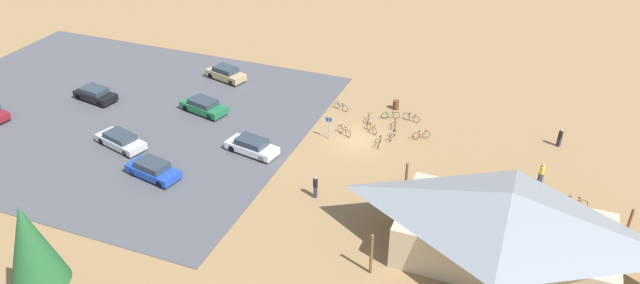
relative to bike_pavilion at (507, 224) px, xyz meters
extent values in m
plane|color=#937047|center=(13.63, -11.19, -2.93)|extent=(160.00, 160.00, 0.00)
cube|color=#4C4C51|center=(37.60, -7.33, -2.91)|extent=(39.01, 31.14, 0.05)
cube|color=#C6B28E|center=(0.00, 0.00, -1.39)|extent=(13.40, 6.96, 3.09)
pyramid|color=gray|center=(0.00, 0.00, 1.28)|extent=(15.46, 9.03, 2.25)
cylinder|color=brown|center=(-7.58, -4.36, -1.39)|extent=(0.20, 0.20, 3.09)
cylinder|color=brown|center=(7.58, -4.36, -1.39)|extent=(0.20, 0.20, 3.09)
cylinder|color=brown|center=(7.58, 4.36, -1.39)|extent=(0.20, 0.20, 3.09)
cylinder|color=brown|center=(12.00, -18.01, -2.48)|extent=(0.60, 0.60, 0.90)
cylinder|color=#99999E|center=(16.05, -10.47, -1.83)|extent=(0.08, 0.08, 2.20)
cube|color=#1959B2|center=(16.05, -10.47, -1.03)|extent=(0.56, 0.04, 0.40)
cone|color=#235B2D|center=(23.75, 14.87, 2.68)|extent=(3.23, 3.23, 5.26)
torus|color=black|center=(-4.99, -7.92, -2.58)|extent=(0.71, 0.11, 0.71)
torus|color=black|center=(-3.92, -8.02, -2.58)|extent=(0.71, 0.11, 0.71)
cylinder|color=red|center=(-4.45, -7.97, -2.46)|extent=(0.98, 0.13, 0.04)
cylinder|color=red|center=(-4.64, -7.95, -2.37)|extent=(0.04, 0.04, 0.42)
cube|color=black|center=(-4.64, -7.95, -2.16)|extent=(0.21, 0.10, 0.05)
cylinder|color=red|center=(-4.03, -8.01, -2.33)|extent=(0.04, 0.04, 0.50)
cylinder|color=black|center=(-4.03, -8.01, -2.07)|extent=(0.08, 0.48, 0.03)
torus|color=black|center=(14.54, -11.33, -2.57)|extent=(0.66, 0.40, 0.74)
torus|color=black|center=(15.42, -11.82, -2.57)|extent=(0.66, 0.40, 0.74)
cylinder|color=#722D9E|center=(14.98, -11.57, -2.44)|extent=(0.82, 0.48, 0.04)
cylinder|color=#722D9E|center=(14.82, -11.49, -2.33)|extent=(0.04, 0.04, 0.47)
cube|color=black|center=(14.82, -11.49, -2.09)|extent=(0.21, 0.17, 0.05)
cylinder|color=#722D9E|center=(15.33, -11.77, -2.34)|extent=(0.04, 0.04, 0.45)
cylinder|color=black|center=(15.33, -11.77, -2.11)|extent=(0.26, 0.43, 0.03)
torus|color=black|center=(11.60, -11.47, -2.59)|extent=(0.12, 0.69, 0.69)
torus|color=black|center=(11.48, -10.45, -2.59)|extent=(0.12, 0.69, 0.69)
cylinder|color=yellow|center=(11.54, -10.96, -2.47)|extent=(0.15, 0.94, 0.04)
cylinder|color=yellow|center=(11.57, -11.15, -2.40)|extent=(0.04, 0.04, 0.38)
cube|color=black|center=(11.57, -11.15, -2.20)|extent=(0.10, 0.21, 0.05)
cylinder|color=yellow|center=(11.49, -10.55, -2.34)|extent=(0.04, 0.04, 0.50)
cylinder|color=black|center=(11.49, -10.55, -2.09)|extent=(0.48, 0.09, 0.03)
torus|color=black|center=(11.22, -14.89, -2.59)|extent=(0.21, 0.68, 0.69)
torus|color=black|center=(10.98, -13.95, -2.59)|extent=(0.21, 0.68, 0.69)
cylinder|color=black|center=(11.10, -14.42, -2.48)|extent=(0.26, 0.88, 0.04)
cylinder|color=black|center=(11.14, -14.59, -2.40)|extent=(0.04, 0.04, 0.39)
cube|color=black|center=(11.14, -14.59, -2.20)|extent=(0.13, 0.21, 0.05)
cylinder|color=black|center=(11.00, -14.04, -2.37)|extent=(0.04, 0.04, 0.43)
cylinder|color=black|center=(11.00, -14.04, -2.16)|extent=(0.47, 0.15, 0.03)
torus|color=black|center=(13.55, -14.05, -2.60)|extent=(0.19, 0.66, 0.67)
torus|color=black|center=(13.77, -14.99, -2.60)|extent=(0.19, 0.66, 0.67)
cylinder|color=silver|center=(13.66, -14.52, -2.49)|extent=(0.23, 0.87, 0.04)
cylinder|color=silver|center=(13.62, -14.35, -2.39)|extent=(0.04, 0.04, 0.41)
cube|color=black|center=(13.62, -14.35, -2.19)|extent=(0.12, 0.21, 0.05)
cylinder|color=silver|center=(13.74, -14.89, -2.39)|extent=(0.04, 0.04, 0.42)
cylinder|color=black|center=(13.74, -14.89, -2.17)|extent=(0.48, 0.14, 0.03)
torus|color=black|center=(11.46, -16.20, -2.60)|extent=(0.62, 0.32, 0.67)
torus|color=black|center=(12.44, -15.74, -2.60)|extent=(0.62, 0.32, 0.67)
cylinder|color=#1E7F38|center=(11.95, -15.97, -2.49)|extent=(0.92, 0.46, 0.04)
cylinder|color=#1E7F38|center=(11.77, -16.05, -2.43)|extent=(0.04, 0.04, 0.35)
cube|color=black|center=(11.77, -16.05, -2.25)|extent=(0.22, 0.16, 0.05)
cylinder|color=#1E7F38|center=(12.34, -15.78, -2.40)|extent=(0.04, 0.04, 0.39)
cylinder|color=black|center=(12.34, -15.78, -2.21)|extent=(0.23, 0.45, 0.03)
torus|color=black|center=(13.25, -13.26, -2.56)|extent=(0.58, 0.52, 0.74)
torus|color=black|center=(12.50, -12.60, -2.56)|extent=(0.58, 0.52, 0.74)
cylinder|color=orange|center=(12.88, -12.93, -2.44)|extent=(0.71, 0.63, 0.04)
cylinder|color=orange|center=(13.01, -13.05, -2.37)|extent=(0.04, 0.04, 0.39)
cube|color=black|center=(13.01, -13.05, -2.17)|extent=(0.20, 0.19, 0.05)
cylinder|color=orange|center=(12.58, -12.67, -2.33)|extent=(0.04, 0.04, 0.47)
cylinder|color=black|center=(12.58, -12.67, -2.10)|extent=(0.34, 0.38, 0.03)
torus|color=black|center=(16.37, -15.75, -2.59)|extent=(0.67, 0.25, 0.69)
torus|color=black|center=(17.32, -16.05, -2.59)|extent=(0.67, 0.25, 0.69)
cylinder|color=#197A7F|center=(16.85, -15.90, -2.47)|extent=(0.88, 0.32, 0.04)
cylinder|color=#197A7F|center=(16.68, -15.85, -2.41)|extent=(0.04, 0.04, 0.36)
cube|color=black|center=(16.68, -15.85, -2.23)|extent=(0.21, 0.14, 0.05)
cylinder|color=#197A7F|center=(17.22, -16.02, -2.37)|extent=(0.04, 0.04, 0.44)
cylinder|color=black|center=(17.22, -16.02, -2.14)|extent=(0.18, 0.47, 0.03)
torus|color=black|center=(10.53, -16.29, -2.58)|extent=(0.70, 0.16, 0.70)
torus|color=black|center=(9.56, -16.13, -2.58)|extent=(0.70, 0.16, 0.70)
cylinder|color=#2347B7|center=(10.04, -16.21, -2.47)|extent=(0.90, 0.19, 0.04)
cylinder|color=#2347B7|center=(10.22, -16.24, -2.39)|extent=(0.04, 0.04, 0.38)
cube|color=black|center=(10.22, -16.24, -2.20)|extent=(0.21, 0.11, 0.05)
cylinder|color=#2347B7|center=(9.65, -16.14, -2.36)|extent=(0.04, 0.04, 0.44)
cylinder|color=black|center=(9.65, -16.14, -2.14)|extent=(0.11, 0.48, 0.03)
torus|color=black|center=(10.73, -12.94, -2.61)|extent=(0.09, 0.64, 0.64)
torus|color=black|center=(10.81, -11.92, -2.61)|extent=(0.09, 0.64, 0.64)
cylinder|color=#B7B7BC|center=(10.77, -12.43, -2.51)|extent=(0.11, 0.94, 0.04)
cylinder|color=#B7B7BC|center=(10.76, -12.61, -2.40)|extent=(0.04, 0.04, 0.43)
cube|color=black|center=(10.76, -12.61, -2.18)|extent=(0.10, 0.21, 0.05)
cylinder|color=#B7B7BC|center=(10.81, -12.02, -2.41)|extent=(0.04, 0.04, 0.41)
cylinder|color=black|center=(10.81, -12.02, -2.20)|extent=(0.48, 0.07, 0.03)
torus|color=black|center=(8.84, -13.07, -2.57)|extent=(0.63, 0.45, 0.74)
torus|color=black|center=(8.05, -13.61, -2.57)|extent=(0.63, 0.45, 0.74)
cylinder|color=red|center=(8.44, -13.34, -2.44)|extent=(0.75, 0.53, 0.04)
cylinder|color=red|center=(8.58, -13.24, -2.33)|extent=(0.04, 0.04, 0.47)
cube|color=black|center=(8.58, -13.24, -2.10)|extent=(0.21, 0.18, 0.05)
cylinder|color=red|center=(8.13, -13.55, -2.33)|extent=(0.04, 0.04, 0.48)
cylinder|color=black|center=(8.13, -13.55, -2.09)|extent=(0.30, 0.41, 0.03)
cube|color=#1E6B3D|center=(28.76, -10.64, -2.35)|extent=(4.90, 2.90, 0.63)
cube|color=#2D3842|center=(28.76, -10.64, -1.78)|extent=(2.88, 2.21, 0.50)
cylinder|color=black|center=(30.47, -10.17, -2.56)|extent=(0.67, 0.36, 0.64)
cylinder|color=black|center=(30.08, -11.81, -2.56)|extent=(0.67, 0.36, 0.64)
cylinder|color=black|center=(27.43, -9.46, -2.56)|extent=(0.67, 0.36, 0.64)
cylinder|color=black|center=(27.05, -11.10, -2.56)|extent=(0.67, 0.36, 0.64)
cylinder|color=black|center=(45.25, -2.71, -2.56)|extent=(0.67, 0.33, 0.64)
cube|color=white|center=(21.19, -5.79, -2.37)|extent=(4.79, 2.56, 0.59)
cube|color=#2D3842|center=(21.19, -5.79, -1.80)|extent=(2.78, 1.99, 0.55)
cylinder|color=black|center=(22.85, -5.29, -2.56)|extent=(0.67, 0.33, 0.64)
cylinder|color=black|center=(22.57, -6.83, -2.56)|extent=(0.67, 0.33, 0.64)
cylinder|color=black|center=(19.80, -4.74, -2.56)|extent=(0.67, 0.33, 0.64)
cylinder|color=black|center=(19.53, -6.28, -2.56)|extent=(0.67, 0.33, 0.64)
cube|color=tan|center=(30.37, -17.83, -2.32)|extent=(4.65, 2.83, 0.68)
cube|color=#2D3842|center=(30.37, -17.83, -1.72)|extent=(2.75, 2.13, 0.53)
cylinder|color=black|center=(31.99, -17.47, -2.56)|extent=(0.68, 0.38, 0.64)
cylinder|color=black|center=(31.59, -18.96, -2.56)|extent=(0.68, 0.38, 0.64)
cylinder|color=black|center=(29.15, -16.70, -2.56)|extent=(0.68, 0.38, 0.64)
cylinder|color=black|center=(28.75, -18.19, -2.56)|extent=(0.68, 0.38, 0.64)
cube|color=black|center=(39.95, -8.92, -2.34)|extent=(4.54, 2.55, 0.64)
cube|color=#2D3842|center=(39.95, -8.92, -1.78)|extent=(2.64, 2.02, 0.48)
cylinder|color=black|center=(41.53, -8.34, -2.56)|extent=(0.67, 0.32, 0.64)
cylinder|color=black|center=(41.26, -9.97, -2.56)|extent=(0.67, 0.32, 0.64)
cylinder|color=black|center=(38.65, -7.87, -2.56)|extent=(0.67, 0.32, 0.64)
cylinder|color=black|center=(38.38, -9.50, -2.56)|extent=(0.67, 0.32, 0.64)
cube|color=#BCBCC1|center=(32.14, -2.59, -2.37)|extent=(5.08, 3.05, 0.58)
cube|color=#2D3842|center=(32.14, -2.59, -1.85)|extent=(3.00, 2.28, 0.47)
cylinder|color=black|center=(33.92, -2.24, -2.56)|extent=(0.68, 0.38, 0.64)
cylinder|color=black|center=(33.48, -3.80, -2.56)|extent=(0.68, 0.38, 0.64)
cylinder|color=black|center=(30.80, -1.37, -2.56)|extent=(0.68, 0.38, 0.64)
cylinder|color=black|center=(30.36, -2.94, -2.56)|extent=(0.68, 0.38, 0.64)
cube|color=#1E42B2|center=(26.86, 0.28, -2.36)|extent=(4.77, 2.71, 0.62)
cube|color=#2D3842|center=(26.86, 0.28, -1.77)|extent=(2.79, 2.10, 0.55)
cylinder|color=black|center=(28.52, 0.78, -2.56)|extent=(0.67, 0.34, 0.64)
cylinder|color=black|center=(28.19, -0.83, -2.56)|extent=(0.67, 0.34, 0.64)
cylinder|color=black|center=(25.52, 1.38, -2.56)|extent=(0.67, 0.34, 0.64)
cylinder|color=black|center=(25.20, -0.23, -2.56)|extent=(0.67, 0.34, 0.64)
cube|color=#2D3347|center=(13.90, -1.95, -2.46)|extent=(0.29, 0.36, 0.95)
cylinder|color=black|center=(13.90, -1.95, -1.65)|extent=(0.36, 0.36, 0.68)
sphere|color=tan|center=(13.90, -1.95, -1.19)|extent=(0.24, 0.24, 0.24)
cube|color=#2D3347|center=(-1.81, -10.20, -2.52)|extent=(0.40, 0.37, 0.82)
cylinder|color=yellow|center=(-1.81, -10.20, -1.78)|extent=(0.36, 0.36, 0.67)
sphere|color=tan|center=(-1.81, -10.20, -1.33)|extent=(0.24, 0.24, 0.24)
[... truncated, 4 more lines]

